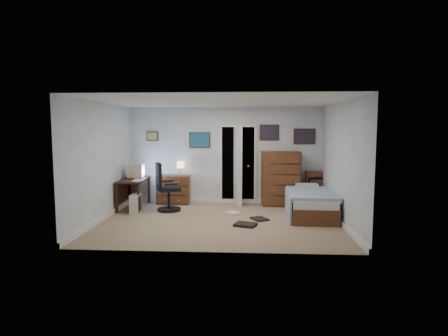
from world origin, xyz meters
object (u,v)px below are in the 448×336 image
at_px(tall_dresser, 280,178).
at_px(bed, 310,203).
at_px(computer_desk, 130,186).
at_px(office_chair, 166,192).
at_px(low_dresser, 173,190).

height_order(tall_dresser, bed, tall_dresser).
height_order(computer_desk, office_chair, office_chair).
bearing_deg(bed, computer_desk, 174.22).
bearing_deg(tall_dresser, office_chair, -166.43).
bearing_deg(computer_desk, low_dresser, 27.69).
height_order(computer_desk, tall_dresser, tall_dresser).
bearing_deg(office_chair, bed, -30.28).
xyz_separation_m(computer_desk, tall_dresser, (3.72, 0.54, 0.13)).
bearing_deg(bed, office_chair, 177.03).
relative_size(computer_desk, bed, 0.66).
relative_size(office_chair, low_dresser, 1.38).
height_order(computer_desk, low_dresser, low_dresser).
bearing_deg(low_dresser, bed, -20.32).
xyz_separation_m(computer_desk, low_dresser, (0.96, 0.57, -0.18)).
distance_m(computer_desk, office_chair, 1.01).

